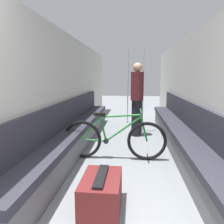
{
  "coord_description": "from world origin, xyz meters",
  "views": [
    {
      "loc": [
        0.1,
        -0.99,
        1.41
      ],
      "look_at": [
        -0.31,
        3.21,
        0.72
      ],
      "focal_mm": 35.0,
      "sensor_mm": 36.0,
      "label": 1
    }
  ],
  "objects_px": {
    "bench_seat_row_left": "(76,133)",
    "grab_pole_far": "(128,87)",
    "bicycle": "(114,139)",
    "passenger_standing": "(137,99)",
    "luggage_bag": "(101,193)",
    "grab_pole_near": "(143,90)",
    "bench_seat_row_right": "(181,135)"
  },
  "relations": [
    {
      "from": "bench_seat_row_right",
      "to": "bicycle",
      "type": "relative_size",
      "value": 3.12
    },
    {
      "from": "bicycle",
      "to": "grab_pole_far",
      "type": "bearing_deg",
      "value": 71.33
    },
    {
      "from": "bench_seat_row_right",
      "to": "bicycle",
      "type": "bearing_deg",
      "value": -157.86
    },
    {
      "from": "grab_pole_near",
      "to": "passenger_standing",
      "type": "relative_size",
      "value": 1.3
    },
    {
      "from": "bench_seat_row_right",
      "to": "passenger_standing",
      "type": "relative_size",
      "value": 3.21
    },
    {
      "from": "bicycle",
      "to": "luggage_bag",
      "type": "distance_m",
      "value": 1.47
    },
    {
      "from": "bench_seat_row_right",
      "to": "passenger_standing",
      "type": "distance_m",
      "value": 1.46
    },
    {
      "from": "grab_pole_far",
      "to": "bench_seat_row_left",
      "type": "bearing_deg",
      "value": -110.54
    },
    {
      "from": "bench_seat_row_right",
      "to": "passenger_standing",
      "type": "height_order",
      "value": "passenger_standing"
    },
    {
      "from": "bench_seat_row_left",
      "to": "grab_pole_far",
      "type": "distance_m",
      "value": 2.83
    },
    {
      "from": "bench_seat_row_left",
      "to": "luggage_bag",
      "type": "distance_m",
      "value": 2.12
    },
    {
      "from": "grab_pole_near",
      "to": "luggage_bag",
      "type": "relative_size",
      "value": 3.57
    },
    {
      "from": "bench_seat_row_left",
      "to": "passenger_standing",
      "type": "bearing_deg",
      "value": 41.19
    },
    {
      "from": "passenger_standing",
      "to": "luggage_bag",
      "type": "distance_m",
      "value": 3.12
    },
    {
      "from": "bicycle",
      "to": "grab_pole_near",
      "type": "relative_size",
      "value": 0.79
    },
    {
      "from": "bench_seat_row_left",
      "to": "bicycle",
      "type": "xyz_separation_m",
      "value": [
        0.81,
        -0.5,
        0.04
      ]
    },
    {
      "from": "passenger_standing",
      "to": "luggage_bag",
      "type": "height_order",
      "value": "passenger_standing"
    },
    {
      "from": "grab_pole_near",
      "to": "bicycle",
      "type": "bearing_deg",
      "value": -106.08
    },
    {
      "from": "passenger_standing",
      "to": "luggage_bag",
      "type": "relative_size",
      "value": 2.75
    },
    {
      "from": "grab_pole_far",
      "to": "passenger_standing",
      "type": "relative_size",
      "value": 1.3
    },
    {
      "from": "bicycle",
      "to": "bench_seat_row_left",
      "type": "bearing_deg",
      "value": 132.34
    },
    {
      "from": "bench_seat_row_left",
      "to": "grab_pole_near",
      "type": "bearing_deg",
      "value": 46.24
    },
    {
      "from": "luggage_bag",
      "to": "bench_seat_row_right",
      "type": "bearing_deg",
      "value": 57.71
    },
    {
      "from": "grab_pole_near",
      "to": "grab_pole_far",
      "type": "height_order",
      "value": "same"
    },
    {
      "from": "bench_seat_row_left",
      "to": "grab_pole_near",
      "type": "height_order",
      "value": "grab_pole_near"
    },
    {
      "from": "bench_seat_row_right",
      "to": "grab_pole_far",
      "type": "bearing_deg",
      "value": 112.94
    },
    {
      "from": "bench_seat_row_right",
      "to": "passenger_standing",
      "type": "xyz_separation_m",
      "value": [
        -0.82,
        1.06,
        0.57
      ]
    },
    {
      "from": "bicycle",
      "to": "grab_pole_near",
      "type": "height_order",
      "value": "grab_pole_near"
    },
    {
      "from": "grab_pole_far",
      "to": "luggage_bag",
      "type": "bearing_deg",
      "value": -92.0
    },
    {
      "from": "grab_pole_far",
      "to": "passenger_standing",
      "type": "distance_m",
      "value": 1.52
    },
    {
      "from": "bench_seat_row_right",
      "to": "grab_pole_near",
      "type": "bearing_deg",
      "value": 115.44
    },
    {
      "from": "bench_seat_row_left",
      "to": "passenger_standing",
      "type": "height_order",
      "value": "passenger_standing"
    }
  ]
}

